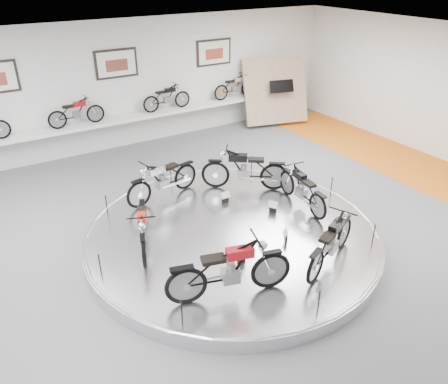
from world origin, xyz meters
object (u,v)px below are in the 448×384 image
bike_b (163,179)px  bike_e (331,242)px  shelf (125,119)px  bike_c (143,227)px  bike_a (245,169)px  bike_d (229,269)px  display_platform (232,235)px  bike_f (302,188)px

bike_b → bike_e: (1.61, -4.13, -0.02)m
shelf → bike_c: (-1.88, -5.98, -0.23)m
bike_a → bike_d: bearing=89.0°
bike_a → bike_d: bike_d is taller
display_platform → bike_e: size_ratio=3.77×
shelf → bike_b: 4.33m
bike_c → bike_d: (0.69, -2.17, 0.09)m
bike_d → bike_f: bearing=45.3°
bike_c → bike_e: 3.72m
bike_b → bike_f: (2.63, -2.11, -0.04)m
bike_b → bike_e: 4.43m
bike_e → bike_f: bike_e is taller
shelf → bike_e: (0.94, -8.41, -0.20)m
bike_d → bike_a: bearing=68.1°
bike_e → bike_b: bearing=88.4°
bike_a → bike_e: (-0.37, -3.47, -0.05)m
bike_c → bike_e: bike_e is taller
shelf → bike_d: 8.25m
display_platform → bike_a: bearing=48.2°
shelf → bike_a: 5.11m
bike_c → bike_d: 2.28m
bike_a → bike_e: bearing=120.8°
shelf → bike_c: bearing=-107.5°
bike_b → bike_e: size_ratio=1.04×
bike_d → bike_e: bike_d is taller
display_platform → bike_c: (-1.88, 0.42, 0.62)m
bike_c → bike_e: (2.83, -2.42, 0.03)m
display_platform → bike_b: bike_b is taller
bike_a → bike_b: 2.08m
bike_d → bike_f: (3.16, 1.77, -0.09)m
display_platform → bike_f: bike_f is taller
display_platform → bike_c: 2.03m
display_platform → bike_a: size_ratio=3.40×
shelf → bike_c: size_ratio=6.83×
display_platform → bike_c: bike_c is taller
bike_a → bike_b: bearing=18.5°
shelf → bike_b: bearing=-98.8°
bike_d → bike_e: bearing=9.3°
display_platform → bike_e: 2.31m
display_platform → bike_d: bearing=-124.2°
shelf → bike_e: bearing=-83.6°
bike_e → bike_f: size_ratio=1.04×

